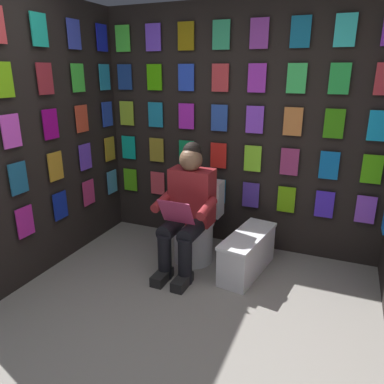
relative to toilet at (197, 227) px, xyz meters
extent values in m
plane|color=gray|center=(-0.24, 1.61, -0.33)|extent=(30.00, 30.00, 0.00)
cube|color=black|center=(-0.24, -0.52, 0.89)|extent=(2.99, 0.10, 2.43)
cube|color=#53B616|center=(1.02, -0.44, 0.25)|extent=(0.17, 0.01, 0.26)
cube|color=#E14451|center=(0.66, -0.44, 0.25)|extent=(0.17, 0.01, 0.26)
cube|color=#C912E8|center=(0.30, -0.44, 0.25)|extent=(0.17, 0.01, 0.26)
cube|color=#137EC7|center=(-0.06, -0.44, 0.25)|extent=(0.17, 0.01, 0.26)
cube|color=#472E9B|center=(-0.42, -0.44, 0.25)|extent=(0.17, 0.01, 0.26)
cube|color=#64AC0C|center=(-0.78, -0.44, 0.25)|extent=(0.17, 0.01, 0.26)
cube|color=#4224D8|center=(-1.14, -0.44, 0.25)|extent=(0.17, 0.01, 0.26)
cube|color=#9044DB|center=(-1.50, -0.44, 0.25)|extent=(0.17, 0.01, 0.26)
cube|color=#0EB09E|center=(1.02, -0.44, 0.63)|extent=(0.17, 0.01, 0.26)
cube|color=olive|center=(0.66, -0.44, 0.63)|extent=(0.17, 0.01, 0.26)
cube|color=#0F8E4F|center=(0.30, -0.44, 0.63)|extent=(0.17, 0.01, 0.26)
cube|color=red|center=(-0.06, -0.44, 0.63)|extent=(0.17, 0.01, 0.26)
cube|color=#89E52A|center=(-0.42, -0.44, 0.63)|extent=(0.17, 0.01, 0.26)
cube|color=#9F306B|center=(-0.78, -0.44, 0.63)|extent=(0.17, 0.01, 0.26)
cube|color=blue|center=(-1.14, -0.44, 0.63)|extent=(0.17, 0.01, 0.26)
cube|color=#4CBD0E|center=(-1.50, -0.44, 0.63)|extent=(0.17, 0.01, 0.26)
cube|color=#98C32C|center=(1.02, -0.44, 1.02)|extent=(0.17, 0.01, 0.26)
cube|color=#1A8BB5|center=(0.66, -0.44, 1.02)|extent=(0.17, 0.01, 0.26)
cube|color=#B624CA|center=(0.30, -0.44, 1.02)|extent=(0.17, 0.01, 0.26)
cube|color=#274DAE|center=(-0.06, -0.44, 1.02)|extent=(0.17, 0.01, 0.26)
cube|color=#8840E6|center=(-0.42, -0.44, 1.02)|extent=(0.17, 0.01, 0.26)
cube|color=orange|center=(-0.78, -0.44, 1.02)|extent=(0.17, 0.01, 0.26)
cube|color=#35920E|center=(-1.14, -0.44, 1.02)|extent=(0.17, 0.01, 0.26)
cube|color=#14AFE9|center=(-1.50, -0.44, 1.02)|extent=(0.17, 0.01, 0.26)
cube|color=navy|center=(1.02, -0.44, 1.40)|extent=(0.17, 0.01, 0.26)
cube|color=#49C00B|center=(0.66, -0.44, 1.40)|extent=(0.17, 0.01, 0.26)
cube|color=blue|center=(0.30, -0.44, 1.40)|extent=(0.17, 0.01, 0.26)
cube|color=#CC363C|center=(-0.06, -0.44, 1.40)|extent=(0.17, 0.01, 0.26)
cube|color=purple|center=(-0.42, -0.44, 1.40)|extent=(0.17, 0.01, 0.26)
cube|color=#38D15D|center=(-0.78, -0.44, 1.40)|extent=(0.17, 0.01, 0.26)
cube|color=green|center=(-1.14, -0.44, 1.40)|extent=(0.17, 0.01, 0.26)
cube|color=#4DE840|center=(1.02, -0.44, 1.79)|extent=(0.17, 0.01, 0.26)
cube|color=#7546EE|center=(0.66, -0.44, 1.79)|extent=(0.17, 0.01, 0.26)
cube|color=#8D7309|center=(0.30, -0.44, 1.79)|extent=(0.17, 0.01, 0.26)
cube|color=#2DA66C|center=(-0.06, -0.44, 1.79)|extent=(0.17, 0.01, 0.26)
cube|color=purple|center=(-0.42, -0.44, 1.79)|extent=(0.17, 0.01, 0.26)
cube|color=#0E6A95|center=(-0.78, -0.44, 1.79)|extent=(0.17, 0.01, 0.26)
cube|color=#32DBD8|center=(-1.14, -0.44, 1.79)|extent=(0.17, 0.01, 0.26)
cube|color=black|center=(1.25, 0.57, 0.89)|extent=(0.10, 2.08, 2.43)
cube|color=#C2259D|center=(1.17, 0.99, 0.25)|extent=(0.01, 0.17, 0.26)
cube|color=#1329A2|center=(1.17, 0.57, 0.25)|extent=(0.01, 0.17, 0.26)
cube|color=#CC3575|center=(1.17, 0.14, 0.25)|extent=(0.01, 0.17, 0.26)
cube|color=#489ACF|center=(1.17, -0.29, 0.25)|extent=(0.01, 0.17, 0.26)
cube|color=#1E628D|center=(1.17, 0.99, 0.63)|extent=(0.01, 0.17, 0.26)
cube|color=gold|center=(1.17, 0.57, 0.63)|extent=(0.01, 0.17, 0.26)
cube|color=#6B3FD9|center=(1.17, 0.14, 0.63)|extent=(0.01, 0.17, 0.26)
cube|color=gold|center=(1.17, -0.29, 0.63)|extent=(0.01, 0.17, 0.26)
cube|color=#EA4FE4|center=(1.17, 0.99, 1.02)|extent=(0.01, 0.17, 0.26)
cube|color=#9F0C86|center=(1.17, 0.57, 1.02)|extent=(0.01, 0.17, 0.26)
cube|color=#DC482D|center=(1.17, 0.14, 1.02)|extent=(0.01, 0.17, 0.26)
cube|color=blue|center=(1.17, -0.29, 1.02)|extent=(0.01, 0.17, 0.26)
cube|color=#77C815|center=(1.17, 0.99, 1.40)|extent=(0.01, 0.17, 0.26)
cube|color=#A02834|center=(1.17, 0.57, 1.40)|extent=(0.01, 0.17, 0.26)
cube|color=green|center=(1.17, 0.14, 1.40)|extent=(0.01, 0.17, 0.26)
cube|color=#259ABC|center=(1.17, -0.29, 1.40)|extent=(0.01, 0.17, 0.26)
cube|color=#1DBBA1|center=(1.17, 0.57, 1.79)|extent=(0.01, 0.17, 0.26)
cube|color=#3949C4|center=(1.17, 0.14, 1.79)|extent=(0.01, 0.17, 0.26)
cube|color=#171DCC|center=(1.17, -0.29, 1.79)|extent=(0.01, 0.17, 0.26)
cylinder|color=white|center=(0.00, 0.08, -0.13)|extent=(0.38, 0.38, 0.40)
cylinder|color=white|center=(0.00, 0.08, 0.09)|extent=(0.41, 0.41, 0.02)
cube|color=white|center=(0.00, -0.18, 0.25)|extent=(0.38, 0.19, 0.36)
cylinder|color=white|center=(0.00, -0.09, 0.25)|extent=(0.39, 0.08, 0.39)
cube|color=maroon|center=(0.00, 0.11, 0.36)|extent=(0.40, 0.23, 0.52)
sphere|color=brown|center=(0.00, 0.14, 0.71)|extent=(0.21, 0.21, 0.21)
sphere|color=black|center=(0.00, 0.11, 0.78)|extent=(0.17, 0.17, 0.17)
cylinder|color=black|center=(-0.09, 0.31, 0.11)|extent=(0.16, 0.40, 0.15)
cylinder|color=black|center=(0.11, 0.31, 0.11)|extent=(0.16, 0.40, 0.15)
cylinder|color=black|center=(-0.09, 0.49, -0.11)|extent=(0.12, 0.12, 0.42)
cylinder|color=black|center=(0.11, 0.49, -0.11)|extent=(0.12, 0.12, 0.42)
cube|color=black|center=(-0.09, 0.55, -0.28)|extent=(0.12, 0.26, 0.09)
cube|color=black|center=(0.11, 0.55, -0.28)|extent=(0.12, 0.26, 0.09)
cylinder|color=maroon|center=(-0.21, 0.29, 0.33)|extent=(0.09, 0.31, 0.13)
cylinder|color=maroon|center=(0.23, 0.28, 0.33)|extent=(0.09, 0.31, 0.13)
cube|color=#BD3664|center=(0.01, 0.45, 0.32)|extent=(0.30, 0.14, 0.23)
cube|color=silver|center=(-0.55, 0.09, -0.15)|extent=(0.37, 0.77, 0.36)
cube|color=white|center=(-0.55, 0.09, 0.04)|extent=(0.39, 0.81, 0.03)
camera|label=1|loc=(-1.25, 3.09, 1.47)|focal=34.37mm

